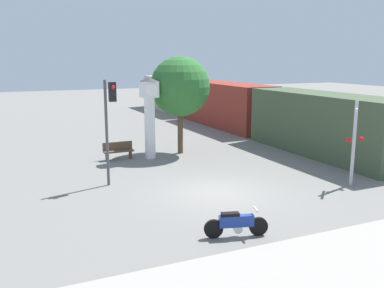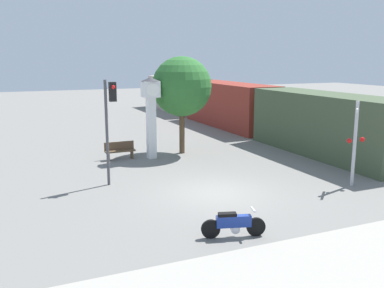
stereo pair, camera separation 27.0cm
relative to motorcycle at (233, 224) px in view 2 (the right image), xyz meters
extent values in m
plane|color=slate|center=(1.49, 4.06, -0.42)|extent=(120.00, 120.00, 0.00)
cylinder|color=black|center=(0.67, -0.20, -0.13)|extent=(0.58, 0.26, 0.58)
cylinder|color=black|center=(-0.66, 0.20, -0.13)|extent=(0.58, 0.26, 0.58)
cube|color=navy|center=(0.01, 0.00, 0.08)|extent=(1.08, 0.51, 0.35)
cube|color=black|center=(-0.18, 0.05, 0.31)|extent=(0.58, 0.37, 0.10)
cylinder|color=silver|center=(0.05, -0.02, -0.16)|extent=(0.31, 0.26, 0.27)
cube|color=silver|center=(0.57, -0.17, 0.43)|extent=(0.18, 0.42, 0.04)
cube|color=white|center=(1.03, 10.90, 1.23)|extent=(0.44, 0.44, 3.29)
cube|color=white|center=(1.03, 10.90, 3.29)|extent=(0.83, 0.83, 0.83)
cylinder|color=white|center=(1.03, 10.47, 3.29)|extent=(0.67, 0.02, 0.67)
cone|color=#333338|center=(1.03, 10.90, 3.81)|extent=(1.00, 1.00, 0.20)
cube|color=#425138|center=(10.18, 7.85, 1.28)|extent=(2.80, 10.56, 3.40)
cube|color=maroon|center=(10.18, 19.01, 1.28)|extent=(2.80, 10.56, 3.40)
cube|color=#ADA393|center=(10.18, 30.16, 1.28)|extent=(2.80, 10.56, 3.40)
cylinder|color=#47474C|center=(-2.21, 6.91, 1.80)|extent=(0.12, 0.12, 4.44)
cube|color=black|center=(-1.91, 6.91, 3.52)|extent=(0.28, 0.24, 0.80)
sphere|color=red|center=(-1.91, 6.76, 3.72)|extent=(0.16, 0.16, 0.16)
cylinder|color=#B7B7BC|center=(7.19, 2.66, 1.38)|extent=(0.14, 0.14, 3.59)
cube|color=white|center=(7.19, 2.66, 2.82)|extent=(0.82, 0.82, 0.14)
sphere|color=red|center=(6.84, 2.61, 1.56)|extent=(0.20, 0.20, 0.20)
sphere|color=red|center=(7.54, 2.61, 1.56)|extent=(0.20, 0.20, 0.20)
cylinder|color=brown|center=(3.01, 11.42, 0.80)|extent=(0.30, 0.30, 2.44)
sphere|color=#2D6B2D|center=(3.01, 11.42, 3.35)|extent=(3.31, 3.31, 3.31)
cube|color=brown|center=(-0.60, 11.32, 0.03)|extent=(1.60, 0.44, 0.08)
cube|color=brown|center=(-0.60, 11.51, 0.28)|extent=(1.60, 0.06, 0.44)
cube|color=brown|center=(-1.24, 11.32, -0.21)|extent=(0.08, 0.35, 0.41)
cube|color=brown|center=(0.04, 11.32, -0.21)|extent=(0.08, 0.35, 0.41)
camera|label=1|loc=(-6.22, -10.48, 4.88)|focal=40.00mm
camera|label=2|loc=(-5.98, -10.59, 4.88)|focal=40.00mm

